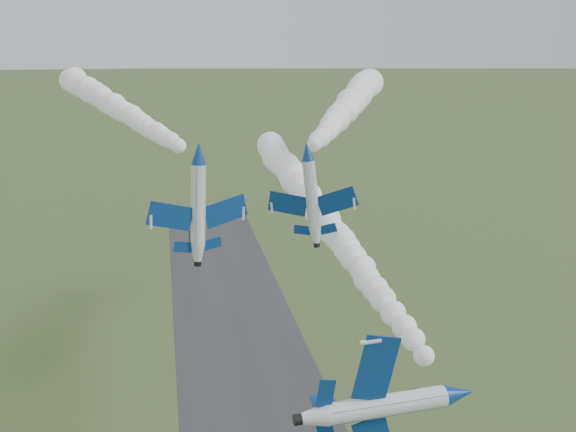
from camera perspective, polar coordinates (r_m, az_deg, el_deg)
name	(u,v)px	position (r m, az deg, el deg)	size (l,w,h in m)	color
jet_lead	(460,394)	(51.98, 15.06, -15.06)	(3.59, 14.12, 11.67)	white
smoke_trail_jet_lead	(318,211)	(87.60, 2.67, 0.46)	(5.14, 77.37, 5.14)	white
jet_pair_left	(199,153)	(70.89, -7.91, 5.55)	(11.94, 13.82, 3.52)	white
smoke_trail_jet_pair_left	(112,104)	(103.83, -15.34, 9.57)	(4.45, 62.23, 4.45)	white
jet_pair_right	(307,151)	(72.68, 1.71, 5.77)	(10.33, 11.89, 3.12)	white
smoke_trail_jet_pair_right	(348,106)	(103.20, 5.32, 9.70)	(5.51, 57.46, 5.51)	white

